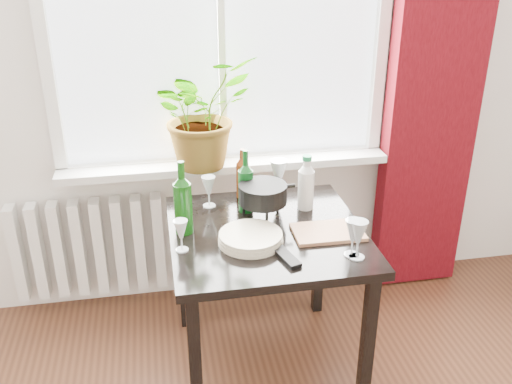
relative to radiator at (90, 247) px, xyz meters
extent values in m
cube|color=white|center=(0.75, 0.04, 1.22)|extent=(1.72, 0.08, 1.62)
cube|color=silver|center=(0.75, -0.03, 0.44)|extent=(1.72, 0.20, 0.04)
cube|color=#3C050A|center=(1.87, -0.06, 0.92)|extent=(0.50, 0.12, 2.56)
cube|color=white|center=(0.00, 0.00, 0.00)|extent=(0.80, 0.10, 0.55)
cube|color=black|center=(0.85, -0.63, 0.34)|extent=(0.85, 0.85, 0.04)
cube|color=black|center=(0.48, -1.00, -0.03)|extent=(0.05, 0.05, 0.70)
cube|color=black|center=(0.48, -0.27, -0.03)|extent=(0.05, 0.05, 0.70)
cube|color=black|center=(1.21, -1.00, -0.03)|extent=(0.05, 0.05, 0.70)
cube|color=black|center=(1.21, -0.27, -0.03)|extent=(0.05, 0.05, 0.70)
imported|color=#23701D|center=(0.63, -0.07, 0.74)|extent=(0.65, 0.63, 0.56)
cylinder|color=beige|center=(0.76, -0.73, 0.38)|extent=(0.28, 0.28, 0.05)
cube|color=black|center=(0.88, -0.88, 0.37)|extent=(0.09, 0.18, 0.02)
cube|color=#AA714C|center=(1.11, -0.71, 0.37)|extent=(0.30, 0.20, 0.02)
camera|label=1|loc=(0.40, -2.80, 1.57)|focal=40.00mm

